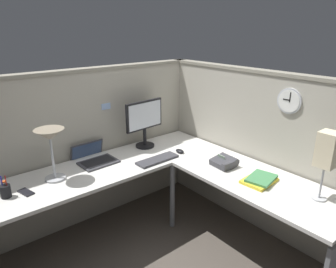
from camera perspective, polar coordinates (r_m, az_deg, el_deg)
name	(u,v)px	position (r m, az deg, el deg)	size (l,w,h in m)	color
ground_plane	(170,240)	(3.16, 0.41, -18.90)	(6.80, 6.80, 0.00)	#4C443D
cubicle_wall_back	(88,147)	(3.25, -14.53, -2.29)	(2.57, 0.12, 1.58)	#A8A393
cubicle_wall_right	(255,150)	(3.18, 15.75, -2.88)	(0.12, 2.37, 1.58)	#A8A393
desk	(161,189)	(2.70, -1.31, -10.06)	(2.35, 2.15, 0.73)	silver
monitor	(144,120)	(3.23, -4.37, 2.54)	(0.46, 0.20, 0.50)	black
laptop	(93,158)	(3.07, -13.60, -4.27)	(0.35, 0.39, 0.22)	#38383D
keyboard	(157,160)	(2.98, -1.96, -4.75)	(0.43, 0.14, 0.02)	#38383D
computer_mouse	(180,151)	(3.16, 2.19, -3.16)	(0.06, 0.10, 0.03)	black
desk_lamp_dome	(50,139)	(2.67, -20.92, -0.83)	(0.24, 0.24, 0.44)	#B7BABF
pen_cup	(6,191)	(2.66, -27.78, -9.28)	(0.08, 0.08, 0.18)	black
cell_phone	(26,192)	(2.68, -24.73, -9.73)	(0.07, 0.14, 0.01)	black
office_phone	(224,163)	(2.90, 10.33, -5.21)	(0.20, 0.22, 0.11)	#38383D
book_stack	(260,180)	(2.70, 16.60, -8.07)	(0.31, 0.25, 0.04)	yellow
desk_lamp_paper	(327,152)	(2.47, 27.31, -2.90)	(0.13, 0.13, 0.53)	#B7BABF
wall_clock	(290,101)	(2.81, 21.52, 5.70)	(0.04, 0.22, 0.22)	#B7BABF
pinned_note_leftmost	(106,106)	(3.17, -11.37, 5.01)	(0.10, 0.00, 0.06)	#99B7E5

